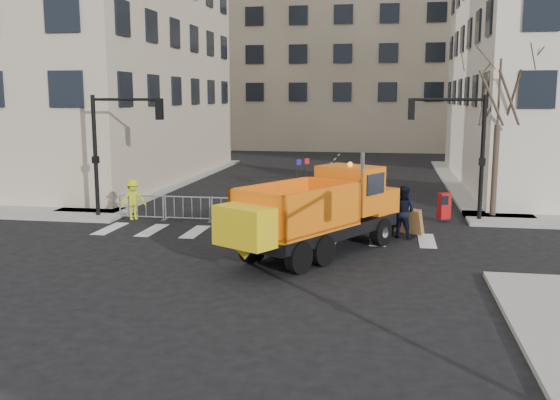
% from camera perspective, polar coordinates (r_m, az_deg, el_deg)
% --- Properties ---
extents(ground, '(120.00, 120.00, 0.00)m').
position_cam_1_polar(ground, '(19.14, -4.45, -6.71)').
color(ground, black).
rests_on(ground, ground).
extents(sidewalk_back, '(64.00, 5.00, 0.15)m').
position_cam_1_polar(sidewalk_back, '(27.21, -0.01, -1.68)').
color(sidewalk_back, gray).
rests_on(sidewalk_back, ground).
extents(building_far, '(30.00, 18.00, 24.00)m').
position_cam_1_polar(building_far, '(70.27, 6.36, 14.80)').
color(building_far, gray).
rests_on(building_far, ground).
extents(traffic_light_left, '(0.18, 0.18, 5.40)m').
position_cam_1_polar(traffic_light_left, '(28.39, -16.52, 3.75)').
color(traffic_light_left, black).
rests_on(traffic_light_left, ground).
extents(traffic_light_right, '(0.18, 0.18, 5.40)m').
position_cam_1_polar(traffic_light_right, '(27.69, 18.00, 3.55)').
color(traffic_light_right, black).
rests_on(traffic_light_right, ground).
extents(crowd_barriers, '(12.60, 0.60, 1.10)m').
position_cam_1_polar(crowd_barriers, '(26.39, -1.95, -0.98)').
color(crowd_barriers, '#9EA0A5').
rests_on(crowd_barriers, ground).
extents(street_tree, '(3.00, 3.00, 7.50)m').
position_cam_1_polar(street_tree, '(28.71, 19.22, 5.78)').
color(street_tree, '#382B21').
rests_on(street_tree, ground).
extents(plow_truck, '(6.55, 8.90, 3.46)m').
position_cam_1_polar(plow_truck, '(20.96, 3.40, -0.95)').
color(plow_truck, black).
rests_on(plow_truck, ground).
extents(cop_a, '(0.71, 0.67, 1.63)m').
position_cam_1_polar(cop_a, '(24.65, 10.54, -1.25)').
color(cop_a, black).
rests_on(cop_a, ground).
extents(cop_b, '(1.19, 1.07, 2.01)m').
position_cam_1_polar(cop_b, '(24.08, 11.15, -1.06)').
color(cop_b, black).
rests_on(cop_b, ground).
extents(cop_c, '(0.82, 1.01, 1.61)m').
position_cam_1_polar(cop_c, '(24.52, 6.77, -1.23)').
color(cop_c, black).
rests_on(cop_c, ground).
extents(worker, '(1.25, 1.20, 1.71)m').
position_cam_1_polar(worker, '(27.15, -13.28, 0.04)').
color(worker, '#C0C717').
rests_on(worker, sidewalk_back).
extents(newspaper_box, '(0.57, 0.55, 1.10)m').
position_cam_1_polar(newspaper_box, '(27.57, 14.77, -0.52)').
color(newspaper_box, '#AF0D0D').
rests_on(newspaper_box, sidewalk_back).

